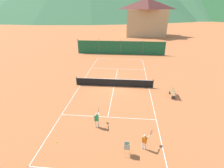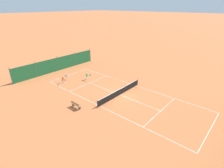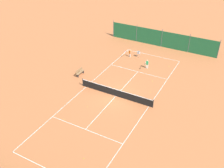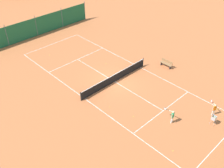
# 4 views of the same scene
# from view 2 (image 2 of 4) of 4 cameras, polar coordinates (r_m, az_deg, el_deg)

# --- Properties ---
(ground_plane) EXTENTS (600.00, 600.00, 0.00)m
(ground_plane) POSITION_cam_2_polar(r_m,az_deg,el_deg) (25.21, 2.60, -3.54)
(ground_plane) COLOR #BC6638
(court_line_markings) EXTENTS (8.25, 23.85, 0.01)m
(court_line_markings) POSITION_cam_2_polar(r_m,az_deg,el_deg) (25.21, 2.60, -3.54)
(court_line_markings) COLOR white
(court_line_markings) RESTS_ON ground
(tennis_net) EXTENTS (9.18, 0.08, 1.06)m
(tennis_net) POSITION_cam_2_polar(r_m,az_deg,el_deg) (24.98, 2.62, -2.53)
(tennis_net) COLOR #2D2D2D
(tennis_net) RESTS_ON ground
(windscreen_fence_near) EXTENTS (17.28, 0.08, 2.90)m
(windscreen_fence_near) POSITION_cam_2_polar(r_m,az_deg,el_deg) (35.65, -17.37, 6.17)
(windscreen_fence_near) COLOR #1E6038
(windscreen_fence_near) RESTS_ON ground
(player_near_baseline) EXTENTS (0.43, 1.10, 1.30)m
(player_near_baseline) POSITION_cam_2_polar(r_m,az_deg,el_deg) (30.27, -8.16, 2.75)
(player_near_baseline) COLOR white
(player_near_baseline) RESTS_ON ground
(player_near_service) EXTENTS (0.76, 0.87, 1.19)m
(player_near_service) POSITION_cam_2_polar(r_m,az_deg,el_deg) (29.85, -15.80, 1.60)
(player_near_service) COLOR white
(player_near_service) RESTS_ON ground
(tennis_ball_alley_left) EXTENTS (0.07, 0.07, 0.07)m
(tennis_ball_alley_left) POSITION_cam_2_polar(r_m,az_deg,el_deg) (28.92, 2.54, 0.37)
(tennis_ball_alley_left) COLOR #CCE033
(tennis_ball_alley_left) RESTS_ON ground
(tennis_ball_near_corner) EXTENTS (0.07, 0.07, 0.07)m
(tennis_ball_near_corner) POSITION_cam_2_polar(r_m,az_deg,el_deg) (29.68, -17.05, -0.09)
(tennis_ball_near_corner) COLOR #CCE033
(tennis_ball_near_corner) RESTS_ON ground
(tennis_ball_by_net_left) EXTENTS (0.07, 0.07, 0.07)m
(tennis_ball_by_net_left) POSITION_cam_2_polar(r_m,az_deg,el_deg) (29.92, -1.88, 1.23)
(tennis_ball_by_net_left) COLOR #CCE033
(tennis_ball_by_net_left) RESTS_ON ground
(tennis_ball_by_net_right) EXTENTS (0.07, 0.07, 0.07)m
(tennis_ball_by_net_right) POSITION_cam_2_polar(r_m,az_deg,el_deg) (22.29, 6.43, -7.66)
(tennis_ball_by_net_right) COLOR #CCE033
(tennis_ball_by_net_right) RESTS_ON ground
(tennis_ball_service_box) EXTENTS (0.07, 0.07, 0.07)m
(tennis_ball_service_box) POSITION_cam_2_polar(r_m,az_deg,el_deg) (23.14, 24.83, -8.75)
(tennis_ball_service_box) COLOR #CCE033
(tennis_ball_service_box) RESTS_ON ground
(tennis_ball_far_corner) EXTENTS (0.07, 0.07, 0.07)m
(tennis_ball_far_corner) POSITION_cam_2_polar(r_m,az_deg,el_deg) (20.36, 11.75, -11.54)
(tennis_ball_far_corner) COLOR #CCE033
(tennis_ball_far_corner) RESTS_ON ground
(tennis_ball_alley_right) EXTENTS (0.07, 0.07, 0.07)m
(tennis_ball_alley_right) POSITION_cam_2_polar(r_m,az_deg,el_deg) (22.67, 14.02, -7.71)
(tennis_ball_alley_right) COLOR #CCE033
(tennis_ball_alley_right) RESTS_ON ground
(tennis_ball_mid_court) EXTENTS (0.07, 0.07, 0.07)m
(tennis_ball_mid_court) POSITION_cam_2_polar(r_m,az_deg,el_deg) (33.50, -7.15, 3.65)
(tennis_ball_mid_court) COLOR #CCE033
(tennis_ball_mid_court) RESTS_ON ground
(ball_hopper) EXTENTS (0.36, 0.36, 0.89)m
(ball_hopper) POSITION_cam_2_polar(r_m,az_deg,el_deg) (30.95, -14.69, 2.48)
(ball_hopper) COLOR #B7B7BC
(ball_hopper) RESTS_ON ground
(courtside_bench) EXTENTS (0.36, 1.50, 0.84)m
(courtside_bench) POSITION_cam_2_polar(r_m,az_deg,el_deg) (22.37, -11.69, -6.67)
(courtside_bench) COLOR olive
(courtside_bench) RESTS_ON ground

